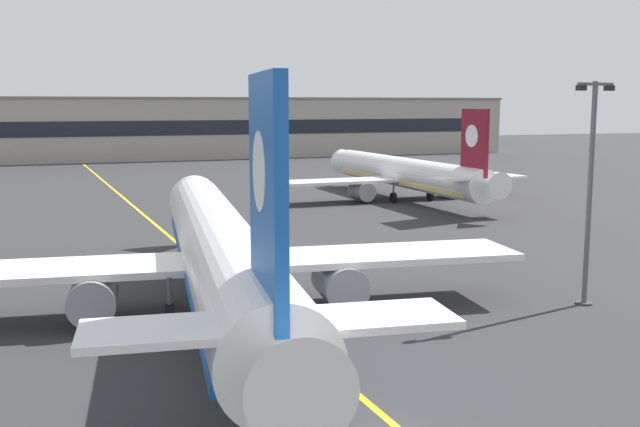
# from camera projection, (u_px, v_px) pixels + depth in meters

# --- Properties ---
(taxiway_centreline) EXTENTS (5.77, 179.93, 0.01)m
(taxiway_centreline) POSITION_uv_depth(u_px,v_px,m) (197.00, 259.00, 52.10)
(taxiway_centreline) COLOR yellow
(taxiway_centreline) RESTS_ON ground
(airliner_foreground) EXTENTS (32.35, 41.47, 11.65)m
(airliner_foreground) POSITION_uv_depth(u_px,v_px,m) (220.00, 251.00, 37.69)
(airliner_foreground) COLOR white
(airliner_foreground) RESTS_ON ground
(airliner_background) EXTENTS (28.30, 36.57, 10.28)m
(airliner_background) POSITION_uv_depth(u_px,v_px,m) (405.00, 174.00, 83.86)
(airliner_background) COLOR white
(airliner_background) RESTS_ON ground
(apron_lamp_post) EXTENTS (2.24, 0.90, 11.91)m
(apron_lamp_post) POSITION_uv_depth(u_px,v_px,m) (590.00, 189.00, 39.59)
(apron_lamp_post) COLOR #515156
(apron_lamp_post) RESTS_ON ground
(terminal_building) EXTENTS (155.94, 12.40, 12.05)m
(terminal_building) POSITION_uv_depth(u_px,v_px,m) (140.00, 128.00, 144.83)
(terminal_building) COLOR #9E998E
(terminal_building) RESTS_ON ground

